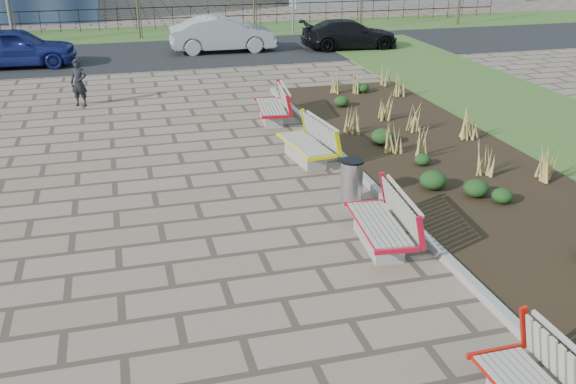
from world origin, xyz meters
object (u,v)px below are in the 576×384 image
object	(u,v)px
bench_d	(271,105)
pedestrian	(79,83)
bench_b	(379,221)
car_black	(349,34)
car_blue	(16,47)
car_silver	(222,34)
bench_c	(305,142)
litter_bin	(352,182)

from	to	relation	value
bench_d	pedestrian	xyz separation A→B (m)	(-5.57, 3.31, 0.26)
bench_b	bench_d	distance (m)	8.34
car_black	car_blue	bearing A→B (deg)	94.99
bench_d	car_black	xyz separation A→B (m)	(6.39, 10.62, 0.18)
car_blue	car_black	size ratio (longest dim) A/B	1.03
car_silver	car_black	xyz separation A→B (m)	(5.89, -0.75, -0.12)
bench_d	bench_b	bearing A→B (deg)	-83.38
bench_b	bench_d	xyz separation A→B (m)	(0.00, 8.34, 0.00)
car_blue	car_silver	world-z (taller)	car_blue
bench_c	car_black	distance (m)	15.60
litter_bin	car_black	bearing A→B (deg)	69.98
car_blue	car_silver	bearing A→B (deg)	-79.59
bench_c	bench_d	world-z (taller)	same
car_black	litter_bin	bearing A→B (deg)	163.50
bench_b	car_silver	xyz separation A→B (m)	(0.50, 19.72, 0.31)
litter_bin	car_blue	bearing A→B (deg)	116.94
bench_d	litter_bin	distance (m)	6.36
bench_d	car_silver	distance (m)	11.39
bench_b	litter_bin	xyz separation A→B (m)	(0.21, 1.99, -0.03)
bench_d	litter_bin	world-z (taller)	bench_d
litter_bin	car_black	world-z (taller)	car_black
pedestrian	bench_c	bearing A→B (deg)	-26.18
bench_b	car_blue	xyz separation A→B (m)	(-8.23, 18.59, 0.32)
bench_b	car_blue	distance (m)	20.33
car_silver	car_black	distance (m)	5.94
car_black	car_silver	bearing A→B (deg)	86.22
bench_c	bench_d	bearing A→B (deg)	83.56
bench_b	pedestrian	xyz separation A→B (m)	(-5.57, 11.65, 0.26)
bench_c	car_silver	xyz separation A→B (m)	(0.50, 14.98, 0.31)
litter_bin	pedestrian	distance (m)	11.26
bench_d	car_blue	bearing A→B (deg)	135.40
bench_c	car_black	xyz separation A→B (m)	(6.39, 14.23, 0.18)
bench_b	bench_c	world-z (taller)	same
car_blue	car_silver	size ratio (longest dim) A/B	0.98
car_silver	bench_d	bearing A→B (deg)	179.34
litter_bin	car_blue	world-z (taller)	car_blue
litter_bin	car_blue	distance (m)	18.62
bench_d	pedestrian	size ratio (longest dim) A/B	1.38
pedestrian	car_black	distance (m)	14.02
bench_c	pedestrian	size ratio (longest dim) A/B	1.38
bench_c	litter_bin	xyz separation A→B (m)	(0.21, -2.75, -0.03)
car_blue	car_black	bearing A→B (deg)	-85.49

